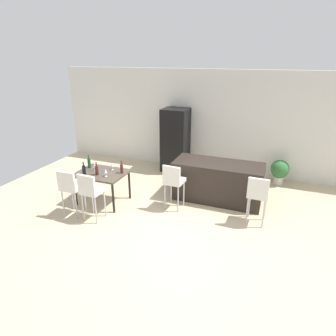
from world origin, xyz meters
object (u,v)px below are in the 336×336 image
(bar_chair_left, at_px, (173,180))
(potted_plant, at_px, (280,170))
(wine_bottle_right, at_px, (84,170))
(wine_bottle_corner, at_px, (97,170))
(bar_chair_middle, at_px, (258,193))
(dining_chair_far, at_px, (90,190))
(kitchen_island, at_px, (217,181))
(wine_glass_middle, at_px, (106,171))
(wine_bottle_far, at_px, (122,169))
(wine_bottle_inner, at_px, (89,163))
(wine_glass_left, at_px, (95,166))
(dining_table, at_px, (102,176))
(dining_chair_near, at_px, (70,186))
(refrigerator, at_px, (175,140))
(wine_glass_near, at_px, (112,165))

(bar_chair_left, bearing_deg, potted_plant, 46.32)
(wine_bottle_right, distance_m, wine_bottle_corner, 0.28)
(bar_chair_middle, xyz_separation_m, dining_chair_far, (-3.18, -1.07, 0.00))
(kitchen_island, distance_m, wine_glass_middle, 2.60)
(wine_bottle_far, distance_m, wine_bottle_corner, 0.55)
(wine_bottle_inner, distance_m, wine_glass_left, 0.25)
(dining_chair_far, distance_m, wine_bottle_right, 0.75)
(wine_bottle_far, height_order, wine_bottle_corner, same)
(wine_bottle_corner, bearing_deg, wine_glass_left, 134.25)
(dining_chair_far, distance_m, wine_bottle_corner, 0.70)
(wine_glass_middle, bearing_deg, bar_chair_left, 17.40)
(bar_chair_middle, height_order, potted_plant, bar_chair_middle)
(dining_table, bearing_deg, wine_glass_middle, -36.54)
(dining_chair_near, bearing_deg, wine_bottle_far, 52.95)
(dining_table, bearing_deg, wine_glass_left, 168.03)
(wine_glass_middle, bearing_deg, wine_glass_left, 154.01)
(bar_chair_middle, bearing_deg, potted_plant, 80.48)
(refrigerator, bearing_deg, wine_glass_near, -107.21)
(wine_bottle_inner, bearing_deg, kitchen_island, 18.19)
(wine_bottle_inner, bearing_deg, refrigerator, 61.77)
(wine_bottle_far, height_order, wine_glass_left, wine_bottle_far)
(bar_chair_middle, xyz_separation_m, dining_chair_near, (-3.68, -1.07, 0.00))
(wine_glass_middle, distance_m, wine_glass_near, 0.41)
(bar_chair_left, xyz_separation_m, dining_chair_far, (-1.40, -1.07, 0.00))
(dining_chair_far, distance_m, potted_plant, 4.89)
(dining_table, height_order, wine_bottle_far, wine_bottle_far)
(wine_glass_middle, bearing_deg, wine_bottle_corner, 177.35)
(wine_bottle_inner, height_order, wine_bottle_right, wine_bottle_inner)
(dining_table, distance_m, wine_glass_left, 0.29)
(wine_bottle_far, bearing_deg, wine_glass_middle, -127.10)
(potted_plant, bearing_deg, wine_glass_middle, -142.93)
(dining_chair_far, xyz_separation_m, refrigerator, (0.62, 3.35, 0.22))
(dining_chair_near, distance_m, wine_glass_near, 1.11)
(wine_bottle_right, xyz_separation_m, refrigerator, (1.14, 2.83, 0.06))
(dining_chair_far, relative_size, wine_bottle_inner, 3.35)
(dining_table, xyz_separation_m, potted_plant, (3.82, 2.55, -0.26))
(dining_table, distance_m, refrigerator, 2.72)
(kitchen_island, bearing_deg, wine_bottle_corner, -153.20)
(bar_chair_middle, xyz_separation_m, wine_bottle_right, (-3.71, -0.55, 0.16))
(kitchen_island, distance_m, wine_bottle_far, 2.26)
(bar_chair_left, height_order, dining_chair_near, same)
(bar_chair_middle, xyz_separation_m, wine_bottle_inner, (-3.86, -0.14, 0.16))
(dining_chair_far, bearing_deg, wine_bottle_far, 77.73)
(potted_plant, bearing_deg, kitchen_island, -132.96)
(bar_chair_left, bearing_deg, wine_glass_middle, -162.60)
(bar_chair_middle, bearing_deg, kitchen_island, 140.13)
(dining_table, height_order, dining_chair_near, dining_chair_near)
(wine_bottle_corner, relative_size, refrigerator, 0.16)
(kitchen_island, distance_m, potted_plant, 1.99)
(bar_chair_left, distance_m, dining_chair_far, 1.76)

